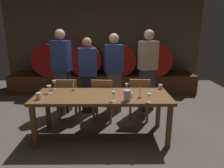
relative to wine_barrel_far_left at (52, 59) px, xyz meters
The scene contains 26 objects.
ground_plane 3.12m from the wine_barrel_far_left, 60.09° to the right, with size 7.73×7.73×0.00m, color brown.
back_wall 1.63m from the wine_barrel_far_left, 20.40° to the left, with size 5.94×0.24×2.77m, color brown.
barrel_shelf 1.64m from the wine_barrel_far_left, ahead, with size 5.35×0.90×0.54m, color #4C2D16.
wine_barrel_far_left is the anchor object (origin of this frame).
wine_barrel_center_left 1.01m from the wine_barrel_far_left, ahead, with size 0.89×0.94×0.89m.
wine_barrel_center_right 1.96m from the wine_barrel_far_left, ahead, with size 0.89×0.94×0.89m.
wine_barrel_far_right 2.95m from the wine_barrel_far_left, ahead, with size 0.89×0.94×0.89m.
dining_table 3.14m from the wine_barrel_far_left, 59.91° to the right, with size 2.25×0.84×0.75m.
chair_left 2.28m from the wine_barrel_far_left, 67.41° to the right, with size 0.42×0.42×0.88m.
chair_center 2.65m from the wine_barrel_far_left, 53.39° to the right, with size 0.44×0.44×0.88m.
chair_right 3.10m from the wine_barrel_far_left, 41.90° to the right, with size 0.44×0.44×0.88m.
guest_far_left 1.70m from the wine_barrel_far_left, 67.40° to the right, with size 0.43×0.32×1.82m.
guest_center_left 2.04m from the wine_barrel_far_left, 53.23° to the right, with size 0.41×0.29×1.65m.
guest_center_right 2.38m from the wine_barrel_far_left, 41.69° to the right, with size 0.42×0.32×1.73m.
guest_far_right 2.94m from the wine_barrel_far_left, 30.84° to the right, with size 0.44×0.35×1.81m.
candle_left 2.66m from the wine_barrel_far_left, 66.80° to the right, with size 0.05×0.05×0.18m.
candle_right 3.60m from the wine_barrel_far_left, 52.82° to the right, with size 0.05×0.05×0.20m.
pitcher 3.58m from the wine_barrel_far_left, 56.83° to the right, with size 0.11×0.11×0.17m.
wine_glass_far_left 2.69m from the wine_barrel_far_left, 75.67° to the right, with size 0.08×0.08×0.14m.
wine_glass_left 2.45m from the wine_barrel_far_left, 73.75° to the right, with size 0.08×0.08×0.16m.
wine_glass_center 3.48m from the wine_barrel_far_left, 59.74° to the right, with size 0.06×0.06×0.15m.
wine_glass_right 3.24m from the wine_barrel_far_left, 52.23° to the right, with size 0.06×0.06×0.16m.
wine_glass_far_right 3.81m from the wine_barrel_far_left, 53.14° to the right, with size 0.07×0.07×0.13m.
cup_left 2.98m from the wine_barrel_far_left, 78.55° to the right, with size 0.08×0.08×0.10m, color white.
cup_center 3.51m from the wine_barrel_far_left, 54.90° to the right, with size 0.07×0.07×0.09m, color white.
cup_right 3.53m from the wine_barrel_far_left, 42.12° to the right, with size 0.08×0.08×0.09m, color beige.
Camera 1 is at (0.23, -3.35, 1.81)m, focal length 32.56 mm.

